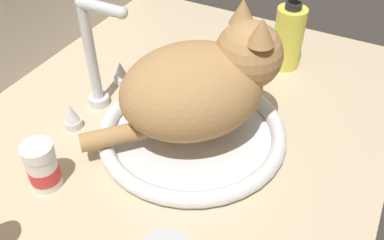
# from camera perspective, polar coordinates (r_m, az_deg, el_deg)

# --- Properties ---
(countertop) EXTENTS (1.10, 0.75, 0.03)m
(countertop) POSITION_cam_1_polar(r_m,az_deg,el_deg) (0.76, -4.68, -4.91)
(countertop) COLOR #CCB793
(countertop) RESTS_ON ground
(sink_basin) EXTENTS (0.34, 0.34, 0.03)m
(sink_basin) POSITION_cam_1_polar(r_m,az_deg,el_deg) (0.76, 0.00, -1.58)
(sink_basin) COLOR white
(sink_basin) RESTS_ON countertop
(faucet) EXTENTS (0.19, 0.11, 0.23)m
(faucet) POSITION_cam_1_polar(r_m,az_deg,el_deg) (0.80, -12.88, 7.12)
(faucet) COLOR silver
(faucet) RESTS_ON countertop
(cat) EXTENTS (0.31, 0.31, 0.21)m
(cat) POSITION_cam_1_polar(r_m,az_deg,el_deg) (0.70, 1.69, 4.94)
(cat) COLOR tan
(cat) RESTS_ON sink_basin
(pill_bottle) EXTENTS (0.05, 0.05, 0.09)m
(pill_bottle) POSITION_cam_1_polar(r_m,az_deg,el_deg) (0.70, -19.63, -6.04)
(pill_bottle) COLOR white
(pill_bottle) RESTS_ON countertop
(soap_pump_bottle) EXTENTS (0.06, 0.06, 0.18)m
(soap_pump_bottle) POSITION_cam_1_polar(r_m,az_deg,el_deg) (0.94, 12.96, 10.99)
(soap_pump_bottle) COLOR #E5DB4C
(soap_pump_bottle) RESTS_ON countertop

